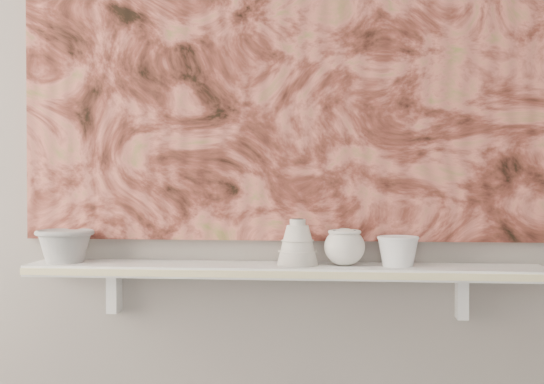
# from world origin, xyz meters

# --- Properties ---
(wall_back) EXTENTS (3.60, 0.00, 3.60)m
(wall_back) POSITION_xyz_m (0.00, 1.60, 1.35)
(wall_back) COLOR gray
(wall_back) RESTS_ON floor
(shelf) EXTENTS (1.40, 0.18, 0.03)m
(shelf) POSITION_xyz_m (0.00, 1.51, 0.92)
(shelf) COLOR white
(shelf) RESTS_ON wall_back
(shelf_stripe) EXTENTS (1.40, 0.01, 0.02)m
(shelf_stripe) POSITION_xyz_m (0.00, 1.41, 0.92)
(shelf_stripe) COLOR beige
(shelf_stripe) RESTS_ON shelf
(bracket_left) EXTENTS (0.03, 0.06, 0.12)m
(bracket_left) POSITION_xyz_m (-0.49, 1.57, 0.84)
(bracket_left) COLOR white
(bracket_left) RESTS_ON wall_back
(bracket_right) EXTENTS (0.03, 0.06, 0.12)m
(bracket_right) POSITION_xyz_m (0.49, 1.57, 0.84)
(bracket_right) COLOR white
(bracket_right) RESTS_ON wall_back
(painting) EXTENTS (1.50, 0.02, 1.10)m
(painting) POSITION_xyz_m (0.00, 1.59, 1.54)
(painting) COLOR brown
(painting) RESTS_ON wall_back
(house_motif) EXTENTS (0.09, 0.00, 0.08)m
(house_motif) POSITION_xyz_m (0.45, 1.57, 1.23)
(house_motif) COLOR black
(house_motif) RESTS_ON painting
(bowl_grey) EXTENTS (0.21, 0.21, 0.09)m
(bowl_grey) POSITION_xyz_m (-0.61, 1.51, 0.98)
(bowl_grey) COLOR gray
(bowl_grey) RESTS_ON shelf
(cup_cream) EXTENTS (0.14, 0.14, 0.10)m
(cup_cream) POSITION_xyz_m (0.17, 1.51, 0.98)
(cup_cream) COLOR silver
(cup_cream) RESTS_ON shelf
(bell_vessel) EXTENTS (0.15, 0.15, 0.13)m
(bell_vessel) POSITION_xyz_m (0.04, 1.51, 0.99)
(bell_vessel) COLOR beige
(bell_vessel) RESTS_ON shelf
(bowl_white) EXTENTS (0.14, 0.14, 0.08)m
(bowl_white) POSITION_xyz_m (0.31, 1.51, 0.97)
(bowl_white) COLOR silver
(bowl_white) RESTS_ON shelf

